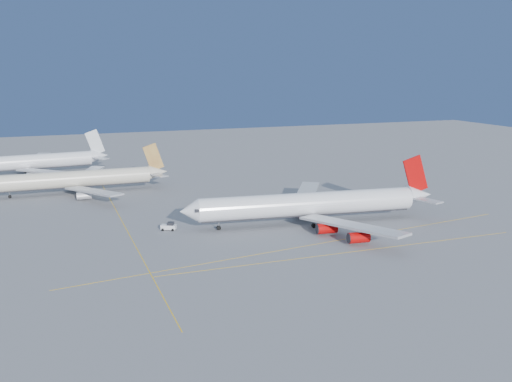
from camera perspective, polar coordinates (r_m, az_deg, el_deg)
name	(u,v)px	position (r m, az deg, el deg)	size (l,w,h in m)	color
ground	(304,237)	(141.32, 4.81, -4.65)	(500.00, 500.00, 0.00)	slate
taxiway_lines	(239,237)	(141.65, -1.70, -4.57)	(118.86, 140.00, 0.02)	yellow
airliner_virgin	(313,204)	(152.80, 5.72, -1.33)	(70.95, 63.38, 17.50)	white
airliner_etihad	(79,179)	(198.05, -17.31, 1.16)	(59.94, 55.54, 15.68)	beige
airliner_third	(29,162)	(238.45, -21.79, 2.70)	(61.88, 56.75, 16.59)	white
pushback_tug	(169,226)	(148.55, -8.70, -3.52)	(4.21, 3.56, 2.12)	white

